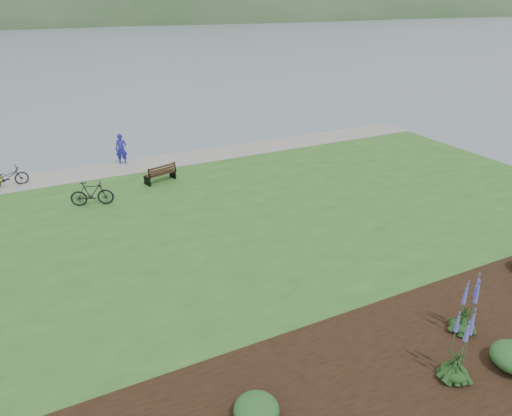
{
  "coord_description": "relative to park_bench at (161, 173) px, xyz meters",
  "views": [
    {
      "loc": [
        -4.49,
        -15.51,
        8.2
      ],
      "look_at": [
        2.13,
        -2.14,
        1.3
      ],
      "focal_mm": 32.0,
      "sensor_mm": 36.0,
      "label": 1
    }
  ],
  "objects": [
    {
      "name": "echium_0",
      "position": [
        2.56,
        -14.72,
        0.35
      ],
      "size": [
        0.62,
        0.62,
        2.0
      ],
      "color": "#153613",
      "rests_on": "garden_bed"
    },
    {
      "name": "person",
      "position": [
        -1.08,
        3.36,
        0.49
      ],
      "size": [
        0.79,
        0.66,
        1.86
      ],
      "primitive_type": "imported",
      "rotation": [
        0.0,
        0.0,
        -0.33
      ],
      "color": "#212299",
      "rests_on": "lawn"
    },
    {
      "name": "shrub_0",
      "position": [
        -1.89,
        -13.74,
        -0.17
      ],
      "size": [
        0.94,
        0.94,
        0.47
      ],
      "primitive_type": "ellipsoid",
      "color": "#1E4C21",
      "rests_on": "garden_bed"
    },
    {
      "name": "park_bench",
      "position": [
        0.0,
        0.0,
        0.0
      ],
      "size": [
        1.53,
        0.97,
        0.88
      ],
      "rotation": [
        0.0,
        0.0,
        0.3
      ],
      "color": "black",
      "rests_on": "lawn"
    },
    {
      "name": "garden_bed",
      "position": [
        2.66,
        -13.94,
        -0.42
      ],
      "size": [
        24.0,
        4.4,
        0.04
      ],
      "primitive_type": "cube",
      "color": "black",
      "rests_on": "lawn"
    },
    {
      "name": "bicycle_b",
      "position": [
        -3.24,
        -1.29,
        0.08
      ],
      "size": [
        0.94,
        1.79,
        1.03
      ],
      "primitive_type": "imported",
      "rotation": [
        0.0,
        0.0,
        1.3
      ],
      "color": "black",
      "rests_on": "lawn"
    },
    {
      "name": "echium_1",
      "position": [
        4.02,
        -13.67,
        0.32
      ],
      "size": [
        0.62,
        0.62,
        1.82
      ],
      "color": "#153613",
      "rests_on": "garden_bed"
    },
    {
      "name": "ground",
      "position": [
        -0.34,
        -4.14,
        -0.84
      ],
      "size": [
        600.0,
        600.0,
        0.0
      ],
      "primitive_type": "plane",
      "color": "slate",
      "rests_on": "ground"
    },
    {
      "name": "far_hillside",
      "position": [
        19.66,
        165.86,
        -0.84
      ],
      "size": [
        580.0,
        80.0,
        38.0
      ],
      "primitive_type": null,
      "color": "#304F2C",
      "rests_on": "ground"
    },
    {
      "name": "lawn",
      "position": [
        -0.34,
        -6.14,
        -0.64
      ],
      "size": [
        34.0,
        20.0,
        0.4
      ],
      "primitive_type": "cube",
      "color": "#2A5D20",
      "rests_on": "ground"
    },
    {
      "name": "shoreline_path",
      "position": [
        -0.34,
        2.76,
        -0.42
      ],
      "size": [
        34.0,
        2.2,
        0.03
      ],
      "primitive_type": "cube",
      "color": "gray",
      "rests_on": "lawn"
    },
    {
      "name": "bicycle_a",
      "position": [
        -6.36,
        2.42,
        0.03
      ],
      "size": [
        1.05,
        1.89,
        0.94
      ],
      "primitive_type": "imported",
      "rotation": [
        0.0,
        0.0,
        1.82
      ],
      "color": "black",
      "rests_on": "lawn"
    }
  ]
}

